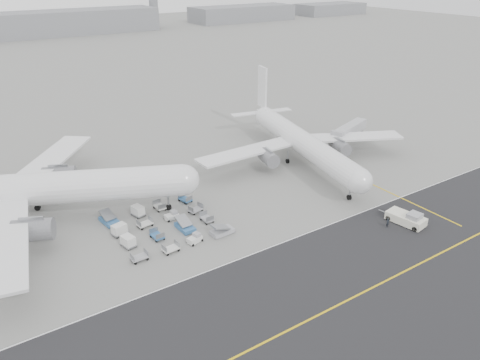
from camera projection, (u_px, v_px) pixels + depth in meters
ground at (266, 239)px, 75.22m from camera, size 700.00×700.00×0.00m
taxiway at (374, 287)px, 64.16m from camera, size 220.00×59.00×0.03m
horizon_buildings at (53, 35)px, 286.53m from camera, size 520.00×28.00×28.00m
control_tower at (153, 2)px, 318.57m from camera, size 7.00×7.00×31.25m
airliner_a at (29, 190)px, 78.69m from camera, size 54.23×52.89×19.91m
airliner_b at (301, 141)px, 102.47m from camera, size 47.95×48.99×17.13m
pushback_tug at (407, 218)px, 79.41m from camera, size 4.04×8.54×2.40m
jet_bridge at (350, 131)px, 111.98m from camera, size 14.68×7.29×5.54m
gse_cluster at (165, 228)px, 78.46m from camera, size 24.02×23.35×1.93m
stray_dolly at (357, 179)px, 96.39m from camera, size 2.75×3.07×1.61m
ground_crew_a at (388, 223)px, 78.36m from camera, size 0.64×0.44×1.66m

